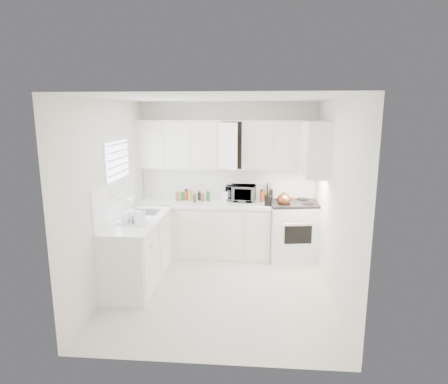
# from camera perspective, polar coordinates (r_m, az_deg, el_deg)

# --- Properties ---
(floor) EXTENTS (3.20, 3.20, 0.00)m
(floor) POSITION_cam_1_polar(r_m,az_deg,el_deg) (5.48, -0.62, -14.44)
(floor) COLOR silver
(floor) RESTS_ON ground
(ceiling) EXTENTS (3.20, 3.20, 0.00)m
(ceiling) POSITION_cam_1_polar(r_m,az_deg,el_deg) (4.92, -0.69, 13.86)
(ceiling) COLOR white
(ceiling) RESTS_ON ground
(wall_back) EXTENTS (3.00, 0.00, 3.00)m
(wall_back) POSITION_cam_1_polar(r_m,az_deg,el_deg) (6.61, 0.64, 2.02)
(wall_back) COLOR white
(wall_back) RESTS_ON ground
(wall_front) EXTENTS (3.00, 0.00, 3.00)m
(wall_front) POSITION_cam_1_polar(r_m,az_deg,el_deg) (3.51, -3.09, -6.91)
(wall_front) COLOR white
(wall_front) RESTS_ON ground
(wall_left) EXTENTS (0.00, 3.20, 3.20)m
(wall_left) POSITION_cam_1_polar(r_m,az_deg,el_deg) (5.39, -16.74, -0.74)
(wall_left) COLOR white
(wall_left) RESTS_ON ground
(wall_right) EXTENTS (0.00, 3.20, 3.20)m
(wall_right) POSITION_cam_1_polar(r_m,az_deg,el_deg) (5.13, 16.29, -1.34)
(wall_right) COLOR white
(wall_right) RESTS_ON ground
(window_blinds) EXTENTS (0.06, 0.96, 1.06)m
(window_blinds) POSITION_cam_1_polar(r_m,az_deg,el_deg) (5.66, -15.43, 2.50)
(window_blinds) COLOR white
(window_blinds) RESTS_ON wall_left
(lower_cabinets_back) EXTENTS (2.22, 0.60, 0.90)m
(lower_cabinets_back) POSITION_cam_1_polar(r_m,az_deg,el_deg) (6.56, -2.99, -5.72)
(lower_cabinets_back) COLOR white
(lower_cabinets_back) RESTS_ON floor
(lower_cabinets_left) EXTENTS (0.60, 1.60, 0.90)m
(lower_cabinets_left) POSITION_cam_1_polar(r_m,az_deg,el_deg) (5.71, -12.66, -8.72)
(lower_cabinets_left) COLOR white
(lower_cabinets_left) RESTS_ON floor
(countertop_back) EXTENTS (2.24, 0.64, 0.05)m
(countertop_back) POSITION_cam_1_polar(r_m,az_deg,el_deg) (6.42, -3.04, -1.70)
(countertop_back) COLOR white
(countertop_back) RESTS_ON lower_cabinets_back
(countertop_left) EXTENTS (0.64, 1.62, 0.05)m
(countertop_left) POSITION_cam_1_polar(r_m,az_deg,el_deg) (5.56, -12.78, -4.13)
(countertop_left) COLOR white
(countertop_left) RESTS_ON lower_cabinets_left
(backsplash_back) EXTENTS (2.98, 0.02, 0.55)m
(backsplash_back) POSITION_cam_1_polar(r_m,az_deg,el_deg) (6.61, 0.63, 1.37)
(backsplash_back) COLOR white
(backsplash_back) RESTS_ON wall_back
(backsplash_left) EXTENTS (0.02, 1.60, 0.55)m
(backsplash_left) POSITION_cam_1_polar(r_m,az_deg,el_deg) (5.58, -15.86, -1.05)
(backsplash_left) COLOR white
(backsplash_left) RESTS_ON wall_left
(upper_cabinets_back) EXTENTS (3.00, 0.33, 0.80)m
(upper_cabinets_back) POSITION_cam_1_polar(r_m,az_deg,el_deg) (6.41, 0.54, 3.53)
(upper_cabinets_back) COLOR white
(upper_cabinets_back) RESTS_ON wall_back
(upper_cabinets_right) EXTENTS (0.33, 0.90, 0.80)m
(upper_cabinets_right) POSITION_cam_1_polar(r_m,az_deg,el_deg) (5.85, 13.25, 2.42)
(upper_cabinets_right) COLOR white
(upper_cabinets_right) RESTS_ON wall_right
(sink) EXTENTS (0.42, 0.38, 0.30)m
(sink) POSITION_cam_1_polar(r_m,az_deg,el_deg) (5.85, -11.83, -1.83)
(sink) COLOR gray
(sink) RESTS_ON countertop_left
(stove) EXTENTS (0.90, 0.78, 1.25)m
(stove) POSITION_cam_1_polar(r_m,az_deg,el_deg) (6.47, 10.30, -4.52)
(stove) COLOR white
(stove) RESTS_ON floor
(tea_kettle) EXTENTS (0.33, 0.31, 0.25)m
(tea_kettle) POSITION_cam_1_polar(r_m,az_deg,el_deg) (6.19, 8.93, -1.03)
(tea_kettle) COLOR #984029
(tea_kettle) RESTS_ON stove
(frying_pan) EXTENTS (0.42, 0.51, 0.04)m
(frying_pan) POSITION_cam_1_polar(r_m,az_deg,el_deg) (6.56, 11.85, -1.29)
(frying_pan) COLOR black
(frying_pan) RESTS_ON stove
(microwave) EXTENTS (0.51, 0.32, 0.33)m
(microwave) POSITION_cam_1_polar(r_m,az_deg,el_deg) (6.46, 2.55, 0.11)
(microwave) COLOR gray
(microwave) RESTS_ON countertop_back
(rice_cooker) EXTENTS (0.23, 0.23, 0.21)m
(rice_cooker) POSITION_cam_1_polar(r_m,az_deg,el_deg) (6.46, 0.51, -0.41)
(rice_cooker) COLOR white
(rice_cooker) RESTS_ON countertop_back
(paper_towel) EXTENTS (0.12, 0.12, 0.27)m
(paper_towel) POSITION_cam_1_polar(r_m,az_deg,el_deg) (6.57, 0.70, 0.05)
(paper_towel) COLOR white
(paper_towel) RESTS_ON countertop_back
(utensil_crock) EXTENTS (0.15, 0.15, 0.39)m
(utensil_crock) POSITION_cam_1_polar(r_m,az_deg,el_deg) (6.15, 6.65, -0.24)
(utensil_crock) COLOR black
(utensil_crock) RESTS_ON countertop_back
(dish_rack) EXTENTS (0.42, 0.36, 0.20)m
(dish_rack) POSITION_cam_1_polar(r_m,az_deg,el_deg) (5.30, -13.47, -3.58)
(dish_rack) COLOR white
(dish_rack) RESTS_ON countertop_left
(spice_left_0) EXTENTS (0.06, 0.06, 0.13)m
(spice_left_0) POSITION_cam_1_polar(r_m,az_deg,el_deg) (6.60, -6.86, -0.59)
(spice_left_0) COLOR #965B28
(spice_left_0) RESTS_ON countertop_back
(spice_left_1) EXTENTS (0.06, 0.06, 0.13)m
(spice_left_1) POSITION_cam_1_polar(r_m,az_deg,el_deg) (6.50, -6.37, -0.78)
(spice_left_1) COLOR #246D33
(spice_left_1) RESTS_ON countertop_back
(spice_left_2) EXTENTS (0.06, 0.06, 0.13)m
(spice_left_2) POSITION_cam_1_polar(r_m,az_deg,el_deg) (6.57, -5.58, -0.62)
(spice_left_2) COLOR #BD3919
(spice_left_2) RESTS_ON countertop_back
(spice_left_3) EXTENTS (0.06, 0.06, 0.13)m
(spice_left_3) POSITION_cam_1_polar(r_m,az_deg,el_deg) (6.47, -5.07, -0.80)
(spice_left_3) COLOR #A7BC2C
(spice_left_3) RESTS_ON countertop_back
(spice_left_4) EXTENTS (0.06, 0.06, 0.13)m
(spice_left_4) POSITION_cam_1_polar(r_m,az_deg,el_deg) (6.55, -4.29, -0.64)
(spice_left_4) COLOR brown
(spice_left_4) RESTS_ON countertop_back
(spice_left_5) EXTENTS (0.06, 0.06, 0.13)m
(spice_left_5) POSITION_cam_1_polar(r_m,az_deg,el_deg) (6.45, -3.75, -0.83)
(spice_left_5) COLOR black
(spice_left_5) RESTS_ON countertop_back
(spice_left_6) EXTENTS (0.06, 0.06, 0.13)m
(spice_left_6) POSITION_cam_1_polar(r_m,az_deg,el_deg) (6.52, -2.99, -0.67)
(spice_left_6) COLOR #965B28
(spice_left_6) RESTS_ON countertop_back
(spice_left_7) EXTENTS (0.06, 0.06, 0.13)m
(spice_left_7) POSITION_cam_1_polar(r_m,az_deg,el_deg) (6.43, -2.43, -0.85)
(spice_left_7) COLOR #246D33
(spice_left_7) RESTS_ON countertop_back
(sauce_right_0) EXTENTS (0.06, 0.06, 0.19)m
(sauce_right_0) POSITION_cam_1_polar(r_m,az_deg,el_deg) (6.50, 5.65, -0.48)
(sauce_right_0) COLOR #BD3919
(sauce_right_0) RESTS_ON countertop_back
(sauce_right_1) EXTENTS (0.06, 0.06, 0.19)m
(sauce_right_1) POSITION_cam_1_polar(r_m,az_deg,el_deg) (6.44, 6.15, -0.60)
(sauce_right_1) COLOR #A7BC2C
(sauce_right_1) RESTS_ON countertop_back
(sauce_right_2) EXTENTS (0.06, 0.06, 0.19)m
(sauce_right_2) POSITION_cam_1_polar(r_m,az_deg,el_deg) (6.50, 6.62, -0.50)
(sauce_right_2) COLOR brown
(sauce_right_2) RESTS_ON countertop_back
(sauce_right_3) EXTENTS (0.06, 0.06, 0.19)m
(sauce_right_3) POSITION_cam_1_polar(r_m,az_deg,el_deg) (6.45, 7.12, -0.62)
(sauce_right_3) COLOR black
(sauce_right_3) RESTS_ON countertop_back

